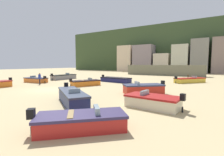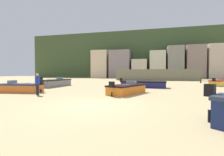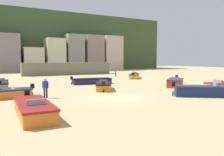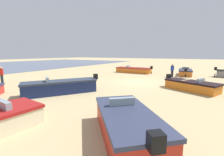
# 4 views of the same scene
# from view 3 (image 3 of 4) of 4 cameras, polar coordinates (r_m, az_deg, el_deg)

# --- Properties ---
(ground_plane) EXTENTS (160.00, 160.00, 0.00)m
(ground_plane) POSITION_cam_3_polar(r_m,az_deg,el_deg) (18.36, 0.99, -5.01)
(ground_plane) COLOR tan
(headland_hill) EXTENTS (90.00, 32.00, 17.77)m
(headland_hill) POSITION_cam_3_polar(r_m,az_deg,el_deg) (82.54, -21.81, 8.31)
(headland_hill) COLOR #3B4F2D
(headland_hill) RESTS_ON ground
(harbor_pier) EXTENTS (18.66, 2.40, 2.62)m
(harbor_pier) POSITION_cam_3_polar(r_m,az_deg,el_deg) (47.83, -11.38, 2.40)
(harbor_pier) COLOR #726F57
(harbor_pier) RESTS_ON ground
(townhouse_left) EXTENTS (7.17, 5.23, 9.82)m
(townhouse_left) POSITION_cam_3_polar(r_m,az_deg,el_deg) (62.55, -26.11, 5.81)
(townhouse_left) COLOR gray
(townhouse_left) RESTS_ON ground
(townhouse_centre_left) EXTENTS (5.08, 6.72, 6.47)m
(townhouse_centre_left) POSITION_cam_3_polar(r_m,az_deg,el_deg) (63.84, -19.90, 4.47)
(townhouse_centre_left) COLOR beige
(townhouse_centre_left) RESTS_ON ground
(townhouse_centre) EXTENTS (5.01, 6.46, 9.19)m
(townhouse_centre) POSITION_cam_3_polar(r_m,az_deg,el_deg) (64.80, -14.69, 5.79)
(townhouse_centre) COLOR beige
(townhouse_centre) RESTS_ON ground
(townhouse_centre_right) EXTENTS (4.87, 5.21, 10.58)m
(townhouse_centre_right) POSITION_cam_3_polar(r_m,az_deg,el_deg) (65.72, -9.79, 6.46)
(townhouse_centre_right) COLOR gray
(townhouse_centre_right) RESTS_ON ground
(townhouse_right) EXTENTS (5.46, 6.14, 10.63)m
(townhouse_right) POSITION_cam_3_polar(r_m,az_deg,el_deg) (68.22, -5.13, 6.46)
(townhouse_right) COLOR gray
(townhouse_right) RESTS_ON ground
(townhouse_far_right) EXTENTS (5.94, 6.61, 10.70)m
(townhouse_far_right) POSITION_cam_3_polar(r_m,az_deg,el_deg) (71.10, -0.45, 6.43)
(townhouse_far_right) COLOR beige
(townhouse_far_right) RESTS_ON ground
(boat_navy_0) EXTENTS (4.90, 3.87, 1.26)m
(boat_navy_0) POSITION_cam_3_polar(r_m,az_deg,el_deg) (20.17, 22.93, -3.12)
(boat_navy_0) COLOR navy
(boat_navy_0) RESTS_ON ground
(boat_navy_1) EXTENTS (5.41, 2.31, 1.06)m
(boat_navy_1) POSITION_cam_3_polar(r_m,az_deg,el_deg) (28.76, -5.31, -0.79)
(boat_navy_1) COLOR navy
(boat_navy_1) RESTS_ON ground
(boat_cream_2) EXTENTS (3.76, 2.04, 1.11)m
(boat_cream_2) POSITION_cam_3_polar(r_m,az_deg,el_deg) (25.53, 26.67, -1.86)
(boat_cream_2) COLOR beige
(boat_cream_2) RESTS_ON ground
(boat_orange_3) EXTENTS (4.11, 1.90, 1.07)m
(boat_orange_3) POSITION_cam_3_polar(r_m,az_deg,el_deg) (19.70, -25.65, -3.65)
(boat_orange_3) COLOR orange
(boat_orange_3) RESTS_ON ground
(boat_yellow_5) EXTENTS (4.26, 4.84, 1.06)m
(boat_yellow_5) POSITION_cam_3_polar(r_m,az_deg,el_deg) (38.12, 5.81, 0.54)
(boat_yellow_5) COLOR gold
(boat_yellow_5) RESTS_ON ground
(boat_orange_6) EXTENTS (1.69, 5.44, 1.11)m
(boat_orange_6) POSITION_cam_3_polar(r_m,az_deg,el_deg) (12.96, -19.75, -7.50)
(boat_orange_6) COLOR orange
(boat_orange_6) RESTS_ON ground
(boat_red_7) EXTENTS (3.88, 3.72, 1.24)m
(boat_red_7) POSITION_cam_3_polar(r_m,az_deg,el_deg) (26.62, 16.13, -1.18)
(boat_red_7) COLOR red
(boat_red_7) RESTS_ON ground
(boat_orange_8) EXTENTS (2.94, 4.08, 1.05)m
(boat_orange_8) POSITION_cam_3_polar(r_m,az_deg,el_deg) (22.98, -2.32, -2.11)
(boat_orange_8) COLOR orange
(boat_orange_8) RESTS_ON ground
(boat_grey_9) EXTENTS (1.70, 5.28, 1.20)m
(boat_grey_9) POSITION_cam_3_polar(r_m,az_deg,el_deg) (25.58, -26.99, -1.76)
(boat_grey_9) COLOR gray
(boat_grey_9) RESTS_ON ground
(mooring_post_near_water) EXTENTS (0.22, 0.22, 0.93)m
(mooring_post_near_water) POSITION_cam_3_polar(r_m,az_deg,el_deg) (42.15, 0.92, 1.06)
(mooring_post_near_water) COLOR #4A3521
(mooring_post_near_water) RESTS_ON ground
(beach_walker_distant) EXTENTS (0.49, 0.47, 1.62)m
(beach_walker_distant) POSITION_cam_3_polar(r_m,az_deg,el_deg) (18.71, -16.91, -2.07)
(beach_walker_distant) COLOR black
(beach_walker_distant) RESTS_ON ground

